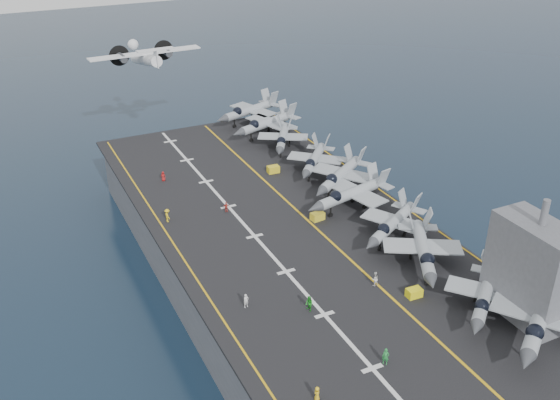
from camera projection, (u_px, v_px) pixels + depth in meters
name	position (u px, v px, depth m)	size (l,w,h in m)	color
ground	(291.00, 286.00, 95.95)	(500.00, 500.00, 0.00)	#142135
hull	(292.00, 258.00, 93.65)	(36.00, 90.00, 10.00)	#56595E
flight_deck	(292.00, 228.00, 91.26)	(38.00, 92.00, 0.40)	black
foul_line	(310.00, 222.00, 92.33)	(0.35, 90.00, 0.02)	gold
landing_centerline	(255.00, 236.00, 88.80)	(0.50, 90.00, 0.02)	silver
deck_edge_port	(181.00, 254.00, 84.50)	(0.25, 90.00, 0.02)	gold
deck_edge_stbd	(396.00, 201.00, 98.40)	(0.25, 90.00, 0.02)	gold
island_superstructure	(534.00, 259.00, 69.69)	(5.00, 10.00, 15.00)	#56595E
fighter_jet_0	(540.00, 317.00, 68.04)	(19.24, 17.81, 5.56)	#929BA3
fighter_jet_1	(485.00, 294.00, 72.50)	(16.63, 15.98, 4.83)	gray
fighter_jet_2	(423.00, 248.00, 80.91)	(16.69, 18.54, 5.37)	#929BA1
fighter_jet_3	(393.00, 222.00, 87.32)	(17.38, 15.58, 5.04)	#9198A0
fighter_jet_4	(352.00, 192.00, 95.12)	(17.59, 13.65, 5.44)	#989EA8
fighter_jet_5	(341.00, 174.00, 101.18)	(18.78, 17.43, 5.43)	#939BA2
fighter_jet_6	(314.00, 158.00, 107.24)	(16.50, 16.87, 4.92)	gray
fighter_jet_7	(283.00, 137.00, 116.24)	(15.28, 16.85, 4.87)	#939BA3
fighter_jet_8	(267.00, 122.00, 122.26)	(18.64, 15.43, 5.55)	#A1ABB1
tow_cart_a	(414.00, 293.00, 75.81)	(1.91, 1.29, 1.12)	yellow
tow_cart_b	(317.00, 216.00, 92.85)	(2.10, 1.50, 1.18)	gold
tow_cart_c	(273.00, 169.00, 107.73)	(2.08, 1.41, 1.21)	yellow
crew_0	(317.00, 394.00, 60.61)	(1.09, 1.20, 1.66)	yellow
crew_1	(246.00, 301.00, 73.79)	(1.17, 0.85, 1.82)	silver
crew_2	(309.00, 304.00, 73.13)	(0.91, 1.27, 2.00)	#1D9222
crew_3	(167.00, 215.00, 92.16)	(0.93, 1.30, 2.06)	yellow
crew_4	(226.00, 207.00, 94.91)	(1.18, 1.00, 1.66)	#B93026
crew_5	(163.00, 176.00, 104.68)	(1.21, 1.16, 1.69)	#B21919
crew_6	(386.00, 357.00, 65.11)	(1.38, 1.37, 1.95)	#208738
crew_7	(375.00, 279.00, 77.72)	(1.18, 0.81, 1.94)	white
transport_plane	(146.00, 60.00, 129.02)	(24.05, 16.94, 5.53)	silver
fighter_jet_9	(250.00, 109.00, 128.94)	(18.64, 15.43, 5.55)	#A1ABB1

